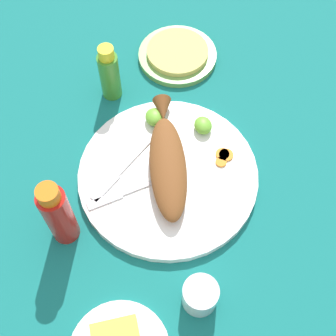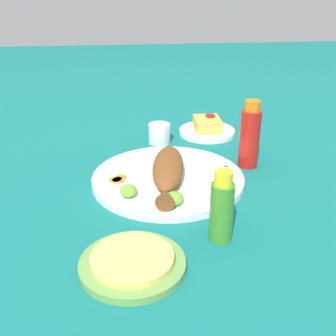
{
  "view_description": "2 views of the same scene",
  "coord_description": "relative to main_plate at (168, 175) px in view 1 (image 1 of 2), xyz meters",
  "views": [
    {
      "loc": [
        0.44,
        -0.1,
        0.84
      ],
      "look_at": [
        0.0,
        0.0,
        0.04
      ],
      "focal_mm": 50.0,
      "sensor_mm": 36.0,
      "label": 1
    },
    {
      "loc": [
        -0.89,
        0.09,
        0.47
      ],
      "look_at": [
        0.0,
        0.0,
        0.04
      ],
      "focal_mm": 45.0,
      "sensor_mm": 36.0,
      "label": 2
    }
  ],
  "objects": [
    {
      "name": "ground_plane",
      "position": [
        0.0,
        0.0,
        -0.01
      ],
      "size": [
        4.0,
        4.0,
        0.0
      ],
      "primitive_type": "plane",
      "color": "#146B66"
    },
    {
      "name": "tortilla_stack",
      "position": [
        -0.31,
        0.09,
        0.01
      ],
      "size": [
        0.14,
        0.14,
        0.01
      ],
      "primitive_type": "cylinder",
      "color": "#E0C666",
      "rests_on": "tortilla_plate"
    },
    {
      "name": "hot_sauce_bottle_red",
      "position": [
        0.07,
        -0.21,
        0.07
      ],
      "size": [
        0.05,
        0.05,
        0.17
      ],
      "color": "#B21914",
      "rests_on": "ground_plane"
    },
    {
      "name": "carrot_slice_near",
      "position": [
        -0.0,
        0.11,
        0.01
      ],
      "size": [
        0.02,
        0.02,
        0.0
      ],
      "primitive_type": "cylinder",
      "color": "orange",
      "rests_on": "main_plate"
    },
    {
      "name": "salt_cup",
      "position": [
        0.25,
        0.0,
        0.02
      ],
      "size": [
        0.06,
        0.06,
        0.06
      ],
      "color": "silver",
      "rests_on": "ground_plane"
    },
    {
      "name": "lime_wedge_main",
      "position": [
        -0.09,
        0.09,
        0.02
      ],
      "size": [
        0.04,
        0.04,
        0.02
      ],
      "primitive_type": "ellipsoid",
      "color": "#6BB233",
      "rests_on": "main_plate"
    },
    {
      "name": "lime_wedge_side",
      "position": [
        -0.13,
        -0.0,
        0.02
      ],
      "size": [
        0.05,
        0.04,
        0.02
      ],
      "primitive_type": "ellipsoid",
      "color": "#6BB233",
      "rests_on": "main_plate"
    },
    {
      "name": "fork_near",
      "position": [
        0.02,
        -0.09,
        0.01
      ],
      "size": [
        0.05,
        0.18,
        0.0
      ],
      "rotation": [
        0.0,
        0.0,
        4.9
      ],
      "color": "silver",
      "rests_on": "main_plate"
    },
    {
      "name": "hot_sauce_bottle_green",
      "position": [
        -0.24,
        -0.08,
        0.06
      ],
      "size": [
        0.04,
        0.04,
        0.14
      ],
      "color": "#3D8428",
      "rests_on": "ground_plane"
    },
    {
      "name": "fried_fish",
      "position": [
        -0.01,
        0.0,
        0.03
      ],
      "size": [
        0.29,
        0.1,
        0.04
      ],
      "rotation": [
        0.0,
        0.0,
        -0.14
      ],
      "color": "brown",
      "rests_on": "main_plate"
    },
    {
      "name": "main_plate",
      "position": [
        0.0,
        0.0,
        0.0
      ],
      "size": [
        0.36,
        0.36,
        0.02
      ],
      "primitive_type": "cylinder",
      "color": "white",
      "rests_on": "ground_plane"
    },
    {
      "name": "carrot_slice_far",
      "position": [
        -0.02,
        0.12,
        0.01
      ],
      "size": [
        0.03,
        0.03,
        0.0
      ],
      "primitive_type": "cylinder",
      "color": "orange",
      "rests_on": "main_plate"
    },
    {
      "name": "fork_far",
      "position": [
        -0.02,
        -0.09,
        0.01
      ],
      "size": [
        0.13,
        0.15,
        0.0
      ],
      "rotation": [
        0.0,
        0.0,
        5.4
      ],
      "color": "silver",
      "rests_on": "main_plate"
    },
    {
      "name": "carrot_slice_mid",
      "position": [
        -0.01,
        0.12,
        0.01
      ],
      "size": [
        0.03,
        0.03,
        0.0
      ],
      "primitive_type": "cylinder",
      "color": "orange",
      "rests_on": "main_plate"
    },
    {
      "name": "tortilla_plate",
      "position": [
        -0.31,
        0.09,
        -0.0
      ],
      "size": [
        0.18,
        0.18,
        0.01
      ],
      "primitive_type": "cylinder",
      "color": "#6B9E4C",
      "rests_on": "ground_plane"
    }
  ]
}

